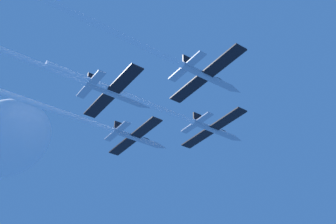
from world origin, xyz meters
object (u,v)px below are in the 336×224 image
at_px(jet_lead, 173,114).
at_px(jet_slot, 52,69).
at_px(jet_left_wing, 83,120).
at_px(jet_right_wing, 143,46).

bearing_deg(jet_lead, jet_slot, -91.22).
xyz_separation_m(jet_left_wing, jet_slot, (11.74, -11.24, -0.26)).
bearing_deg(jet_slot, jet_right_wing, 38.96).
relative_size(jet_lead, jet_slot, 0.94).
xyz_separation_m(jet_right_wing, jet_slot, (-12.65, -10.23, -1.23)).
distance_m(jet_lead, jet_right_wing, 19.13).
bearing_deg(jet_right_wing, jet_slot, -141.04).
height_order(jet_lead, jet_slot, jet_lead).
distance_m(jet_lead, jet_slot, 25.02).
bearing_deg(jet_right_wing, jet_lead, 129.36).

